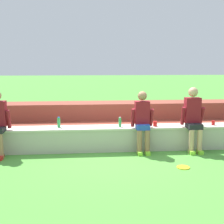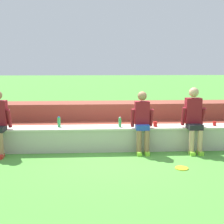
{
  "view_description": "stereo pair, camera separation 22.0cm",
  "coord_description": "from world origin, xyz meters",
  "px_view_note": "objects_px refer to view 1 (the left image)",
  "views": [
    {
      "loc": [
        -0.74,
        -6.49,
        2.04
      ],
      "look_at": [
        -0.16,
        0.23,
        0.9
      ],
      "focal_mm": 47.6,
      "sensor_mm": 36.0,
      "label": 1
    },
    {
      "loc": [
        -0.52,
        -6.51,
        2.04
      ],
      "look_at": [
        -0.16,
        0.23,
        0.9
      ],
      "focal_mm": 47.6,
      "sensor_mm": 36.0,
      "label": 2
    }
  ],
  "objects_px": {
    "plastic_cup_left_end": "(213,123)",
    "plastic_cup_right_end": "(155,124)",
    "person_center": "(193,117)",
    "person_left_of_center": "(142,120)",
    "water_bottle_near_right": "(120,122)",
    "water_bottle_near_left": "(59,122)",
    "frisbee": "(183,167)"
  },
  "relations": [
    {
      "from": "water_bottle_near_right",
      "to": "plastic_cup_right_end",
      "type": "distance_m",
      "value": 0.83
    },
    {
      "from": "person_left_of_center",
      "to": "plastic_cup_right_end",
      "type": "relative_size",
      "value": 12.02
    },
    {
      "from": "water_bottle_near_right",
      "to": "plastic_cup_left_end",
      "type": "distance_m",
      "value": 2.25
    },
    {
      "from": "person_left_of_center",
      "to": "plastic_cup_right_end",
      "type": "height_order",
      "value": "person_left_of_center"
    },
    {
      "from": "person_center",
      "to": "plastic_cup_right_end",
      "type": "distance_m",
      "value": 0.88
    },
    {
      "from": "water_bottle_near_right",
      "to": "water_bottle_near_left",
      "type": "height_order",
      "value": "water_bottle_near_left"
    },
    {
      "from": "water_bottle_near_left",
      "to": "frisbee",
      "type": "relative_size",
      "value": 0.95
    },
    {
      "from": "person_center",
      "to": "plastic_cup_right_end",
      "type": "xyz_separation_m",
      "value": [
        -0.84,
        0.21,
        -0.18
      ]
    },
    {
      "from": "water_bottle_near_right",
      "to": "frisbee",
      "type": "relative_size",
      "value": 0.92
    },
    {
      "from": "frisbee",
      "to": "water_bottle_near_right",
      "type": "bearing_deg",
      "value": 130.7
    },
    {
      "from": "water_bottle_near_left",
      "to": "plastic_cup_left_end",
      "type": "xyz_separation_m",
      "value": [
        3.65,
        -0.05,
        -0.06
      ]
    },
    {
      "from": "person_center",
      "to": "plastic_cup_left_end",
      "type": "relative_size",
      "value": 14.05
    },
    {
      "from": "person_left_of_center",
      "to": "person_center",
      "type": "height_order",
      "value": "person_center"
    },
    {
      "from": "plastic_cup_left_end",
      "to": "plastic_cup_right_end",
      "type": "bearing_deg",
      "value": -179.23
    },
    {
      "from": "person_left_of_center",
      "to": "plastic_cup_left_end",
      "type": "bearing_deg",
      "value": 7.9
    },
    {
      "from": "person_center",
      "to": "frisbee",
      "type": "distance_m",
      "value": 1.45
    },
    {
      "from": "water_bottle_near_left",
      "to": "water_bottle_near_right",
      "type": "bearing_deg",
      "value": -3.3
    },
    {
      "from": "water_bottle_near_right",
      "to": "plastic_cup_right_end",
      "type": "xyz_separation_m",
      "value": [
        0.83,
        0.02,
        -0.05
      ]
    },
    {
      "from": "water_bottle_near_right",
      "to": "plastic_cup_right_end",
      "type": "relative_size",
      "value": 2.02
    },
    {
      "from": "plastic_cup_right_end",
      "to": "frisbee",
      "type": "height_order",
      "value": "plastic_cup_right_end"
    },
    {
      "from": "person_left_of_center",
      "to": "water_bottle_near_left",
      "type": "distance_m",
      "value": 1.91
    },
    {
      "from": "plastic_cup_left_end",
      "to": "plastic_cup_right_end",
      "type": "relative_size",
      "value": 0.9
    },
    {
      "from": "plastic_cup_left_end",
      "to": "frisbee",
      "type": "distance_m",
      "value": 1.84
    },
    {
      "from": "water_bottle_near_right",
      "to": "water_bottle_near_left",
      "type": "xyz_separation_m",
      "value": [
        -1.4,
        0.08,
        0.0
      ]
    },
    {
      "from": "person_center",
      "to": "water_bottle_near_right",
      "type": "distance_m",
      "value": 1.68
    },
    {
      "from": "person_center",
      "to": "person_left_of_center",
      "type": "bearing_deg",
      "value": -179.33
    },
    {
      "from": "frisbee",
      "to": "water_bottle_near_left",
      "type": "bearing_deg",
      "value": 151.48
    },
    {
      "from": "plastic_cup_left_end",
      "to": "plastic_cup_right_end",
      "type": "xyz_separation_m",
      "value": [
        -1.42,
        -0.02,
        0.01
      ]
    },
    {
      "from": "plastic_cup_right_end",
      "to": "water_bottle_near_right",
      "type": "bearing_deg",
      "value": -178.88
    },
    {
      "from": "water_bottle_near_left",
      "to": "plastic_cup_right_end",
      "type": "distance_m",
      "value": 2.24
    },
    {
      "from": "frisbee",
      "to": "person_left_of_center",
      "type": "bearing_deg",
      "value": 119.89
    },
    {
      "from": "person_left_of_center",
      "to": "water_bottle_near_right",
      "type": "distance_m",
      "value": 0.54
    }
  ]
}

